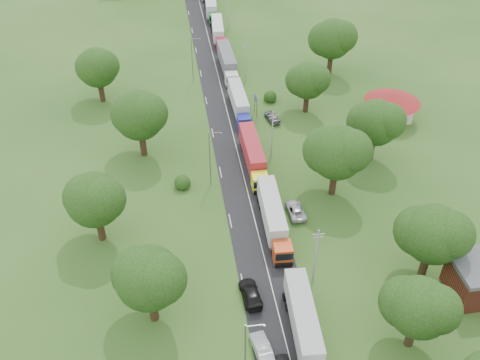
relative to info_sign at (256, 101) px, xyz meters
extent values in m
plane|color=#244717|center=(-5.20, -35.00, -3.00)|extent=(260.00, 260.00, 0.00)
cube|color=black|center=(-5.20, -15.00, -3.00)|extent=(8.00, 200.00, 0.04)
cylinder|color=slate|center=(0.00, -1.20, -1.00)|extent=(0.12, 0.12, 4.00)
cylinder|color=slate|center=(0.00, 1.20, -1.00)|extent=(0.12, 0.12, 4.00)
cube|color=#151C94|center=(0.00, 0.00, 0.60)|extent=(0.06, 3.00, 1.00)
cube|color=silver|center=(0.00, 0.00, 0.60)|extent=(0.07, 3.10, 0.06)
cylinder|color=gray|center=(0.30, -42.00, 1.50)|extent=(0.24, 0.24, 9.00)
cube|color=gray|center=(0.30, -42.00, 5.30)|extent=(1.60, 0.10, 0.10)
cube|color=gray|center=(0.30, -42.00, 4.80)|extent=(1.20, 0.10, 0.10)
cylinder|color=gray|center=(0.30, -14.00, 1.50)|extent=(0.24, 0.24, 9.00)
cube|color=gray|center=(0.30, -14.00, 5.30)|extent=(1.60, 0.10, 0.10)
cube|color=gray|center=(0.30, -14.00, 4.80)|extent=(1.20, 0.10, 0.10)
cylinder|color=gray|center=(0.30, 14.00, 1.50)|extent=(0.24, 0.24, 9.00)
cube|color=gray|center=(0.30, 14.00, 5.30)|extent=(1.60, 0.10, 0.10)
cube|color=gray|center=(0.30, 14.00, 4.80)|extent=(1.20, 0.10, 0.10)
cylinder|color=gray|center=(0.30, 42.00, 1.50)|extent=(0.24, 0.24, 9.00)
cylinder|color=slate|center=(-10.70, -55.00, 2.00)|extent=(0.16, 0.16, 10.00)
cube|color=slate|center=(-9.80, -55.00, 6.70)|extent=(1.80, 0.10, 0.10)
cube|color=slate|center=(-9.00, -55.00, 6.55)|extent=(0.50, 0.22, 0.15)
cylinder|color=slate|center=(-10.70, -20.00, 2.00)|extent=(0.16, 0.16, 10.00)
cube|color=slate|center=(-9.80, -20.00, 6.70)|extent=(1.80, 0.10, 0.10)
cube|color=slate|center=(-9.00, -20.00, 6.55)|extent=(0.50, 0.22, 0.15)
cylinder|color=slate|center=(-10.70, 15.00, 2.00)|extent=(0.16, 0.16, 10.00)
cube|color=slate|center=(-9.80, 15.00, 6.70)|extent=(1.80, 0.10, 0.10)
cube|color=slate|center=(-9.00, 15.00, 6.55)|extent=(0.50, 0.22, 0.15)
cylinder|color=#382616|center=(8.80, -53.00, -1.08)|extent=(1.04, 1.04, 3.85)
sphere|color=black|center=(8.80, -53.00, 3.60)|extent=(7.00, 7.00, 7.00)
sphere|color=black|center=(10.05, -54.00, 4.35)|extent=(5.50, 5.50, 5.50)
sphere|color=black|center=(7.80, -51.75, 3.10)|extent=(6.00, 6.00, 6.00)
cylinder|color=#382616|center=(14.80, -43.00, -0.90)|extent=(1.08, 1.08, 4.20)
sphere|color=black|center=(14.80, -43.00, 4.22)|extent=(7.70, 7.70, 7.70)
sphere|color=black|center=(16.18, -44.10, 5.05)|extent=(6.05, 6.05, 6.05)
sphere|color=black|center=(13.70, -41.63, 3.67)|extent=(6.60, 6.60, 6.60)
cylinder|color=#382616|center=(7.80, -25.00, -0.73)|extent=(1.12, 1.12, 4.55)
sphere|color=black|center=(7.80, -25.00, 4.85)|extent=(8.40, 8.40, 8.40)
sphere|color=black|center=(9.30, -26.20, 5.75)|extent=(6.60, 6.60, 6.60)
sphere|color=black|center=(6.60, -23.50, 4.25)|extent=(7.20, 7.20, 7.20)
cylinder|color=#382616|center=(16.80, -17.00, -0.90)|extent=(1.08, 1.08, 4.20)
sphere|color=black|center=(16.80, -17.00, 4.22)|extent=(7.70, 7.70, 7.70)
sphere|color=black|center=(18.18, -18.10, 5.05)|extent=(6.05, 6.05, 6.05)
sphere|color=black|center=(15.70, -15.63, 3.67)|extent=(6.60, 6.60, 6.60)
cylinder|color=#382616|center=(9.80, 0.00, -1.08)|extent=(1.04, 1.04, 3.85)
sphere|color=black|center=(9.80, 0.00, 3.60)|extent=(7.00, 7.00, 7.00)
sphere|color=black|center=(11.05, -1.00, 4.35)|extent=(5.50, 5.50, 5.50)
sphere|color=black|center=(8.80, 1.25, 3.10)|extent=(6.00, 6.00, 6.00)
cylinder|color=#382616|center=(18.80, 15.00, -0.73)|extent=(1.12, 1.12, 4.55)
sphere|color=black|center=(18.80, 15.00, 4.85)|extent=(8.40, 8.40, 8.40)
sphere|color=black|center=(20.30, 13.80, 5.75)|extent=(6.60, 6.60, 6.60)
sphere|color=black|center=(17.60, 16.50, 4.25)|extent=(7.20, 7.20, 7.20)
cylinder|color=#382616|center=(-20.20, -45.00, -0.90)|extent=(1.08, 1.08, 4.20)
sphere|color=black|center=(-20.20, -45.00, 4.22)|extent=(7.70, 7.70, 7.70)
sphere|color=black|center=(-18.82, -46.10, 5.05)|extent=(6.05, 6.05, 6.05)
sphere|color=black|center=(-21.30, -43.63, 3.67)|extent=(6.60, 6.60, 6.60)
cylinder|color=#382616|center=(-27.20, -30.00, -0.90)|extent=(1.08, 1.08, 4.20)
sphere|color=black|center=(-27.20, -30.00, 4.22)|extent=(7.70, 7.70, 7.70)
sphere|color=black|center=(-25.82, -31.10, 5.05)|extent=(6.05, 6.05, 6.05)
sphere|color=black|center=(-28.30, -28.63, 3.67)|extent=(6.60, 6.60, 6.60)
cylinder|color=#382616|center=(-21.20, -10.00, -0.73)|extent=(1.12, 1.12, 4.55)
sphere|color=black|center=(-21.20, -10.00, 4.85)|extent=(8.40, 8.40, 8.40)
sphere|color=black|center=(-19.70, -11.20, 5.75)|extent=(6.60, 6.60, 6.60)
sphere|color=black|center=(-22.40, -8.50, 4.25)|extent=(7.20, 7.20, 7.20)
cylinder|color=#382616|center=(-29.20, 10.00, -0.90)|extent=(1.08, 1.08, 4.20)
sphere|color=black|center=(-29.20, 10.00, 4.22)|extent=(7.70, 7.70, 7.70)
sphere|color=black|center=(-27.82, 8.90, 5.05)|extent=(6.05, 6.05, 6.05)
sphere|color=black|center=(-30.30, 11.37, 3.67)|extent=(6.60, 6.60, 6.60)
cube|color=beige|center=(24.80, -5.00, -1.00)|extent=(7.00, 5.00, 4.00)
cone|color=maroon|center=(24.80, -5.00, 1.90)|extent=(10.08, 10.08, 1.80)
cube|color=slate|center=(-3.01, -49.72, -2.22)|extent=(3.11, 12.06, 0.31)
cube|color=#A2A1A6|center=(-3.01, -49.41, -0.36)|extent=(3.34, 12.38, 3.11)
cylinder|color=black|center=(-3.01, -46.09, -2.48)|extent=(2.44, 1.04, 1.04)
cylinder|color=black|center=(-3.01, -44.53, -2.48)|extent=(2.44, 1.04, 1.04)
cube|color=#B03914|center=(-2.95, -37.96, -1.40)|extent=(2.57, 2.57, 2.59)
cube|color=black|center=(-2.95, -39.21, -1.04)|extent=(2.38, 0.11, 1.14)
cube|color=slate|center=(-2.95, -39.15, -2.43)|extent=(2.28, 0.33, 0.36)
cube|color=slate|center=(-2.95, -30.72, -2.23)|extent=(2.81, 11.97, 0.31)
cube|color=#B6B6B6|center=(-2.95, -30.41, -0.36)|extent=(3.03, 12.29, 3.10)
cylinder|color=black|center=(-2.95, -38.89, -2.48)|extent=(2.43, 1.03, 1.03)
cylinder|color=black|center=(-2.95, -37.03, -2.48)|extent=(2.43, 1.03, 1.03)
cylinder|color=black|center=(-2.95, -27.10, -2.48)|extent=(2.43, 1.03, 1.03)
cylinder|color=black|center=(-2.95, -25.55, -2.48)|extent=(2.43, 1.03, 1.03)
cube|color=yellow|center=(-3.22, -22.46, -1.39)|extent=(2.50, 2.50, 2.59)
cube|color=black|center=(-3.22, -23.72, -1.03)|extent=(2.39, 0.03, 1.14)
cube|color=slate|center=(-3.22, -23.66, -2.43)|extent=(2.28, 0.26, 0.36)
cube|color=slate|center=(-3.22, -15.21, -2.22)|extent=(2.45, 11.94, 0.31)
cube|color=maroon|center=(-3.22, -14.90, -0.36)|extent=(2.66, 12.25, 3.11)
cylinder|color=black|center=(-3.22, -23.40, -2.48)|extent=(2.44, 1.04, 1.04)
cylinder|color=black|center=(-3.22, -21.53, -2.48)|extent=(2.44, 1.04, 1.04)
cylinder|color=black|center=(-3.22, -11.58, -2.48)|extent=(2.44, 1.04, 1.04)
cylinder|color=black|center=(-3.22, -10.02, -2.48)|extent=(2.44, 1.04, 1.04)
cube|color=navy|center=(-2.96, -4.60, -1.47)|extent=(2.40, 2.40, 2.47)
cube|color=black|center=(-2.96, -5.80, -1.13)|extent=(2.27, 0.05, 1.08)
cube|color=slate|center=(-2.96, -5.74, -2.46)|extent=(2.17, 0.28, 0.35)
cube|color=slate|center=(-2.96, 2.30, -2.26)|extent=(2.41, 11.37, 0.30)
cube|color=#B2B2B7|center=(-2.96, 2.60, -0.49)|extent=(2.61, 11.67, 2.96)
cylinder|color=black|center=(-2.96, -5.49, -2.51)|extent=(2.32, 0.99, 0.99)
cylinder|color=black|center=(-2.96, -3.72, -2.51)|extent=(2.32, 0.99, 0.99)
cylinder|color=black|center=(-2.96, 5.75, -2.51)|extent=(2.32, 0.99, 0.99)
cylinder|color=black|center=(-2.96, 7.23, -2.51)|extent=(2.32, 0.99, 0.99)
cube|color=silver|center=(-2.93, 12.30, -1.36)|extent=(2.59, 2.59, 2.65)
cube|color=black|center=(-2.93, 11.01, -0.99)|extent=(2.44, 0.06, 1.17)
cube|color=slate|center=(-2.93, 11.08, -2.42)|extent=(2.34, 0.29, 0.37)
cube|color=slate|center=(-2.93, 19.73, -2.21)|extent=(2.63, 12.24, 0.32)
cube|color=#525459|center=(-2.93, 20.05, -0.30)|extent=(2.85, 12.56, 3.18)
cylinder|color=black|center=(-2.93, 11.34, -2.47)|extent=(2.49, 1.06, 1.06)
cylinder|color=black|center=(-2.93, 13.25, -2.47)|extent=(2.49, 1.06, 1.06)
cylinder|color=black|center=(-2.93, 23.44, -2.47)|extent=(2.49, 1.06, 1.06)
cylinder|color=black|center=(-2.93, 25.03, -2.47)|extent=(2.49, 1.06, 1.06)
cube|color=maroon|center=(-2.92, 30.06, -1.46)|extent=(2.54, 2.54, 2.48)
cube|color=black|center=(-2.92, 28.85, -1.11)|extent=(2.28, 0.18, 1.09)
cube|color=slate|center=(-2.92, 28.91, -2.46)|extent=(2.20, 0.40, 0.35)
cube|color=slate|center=(-2.92, 37.01, -2.26)|extent=(3.07, 11.56, 0.30)
cube|color=silver|center=(-2.92, 37.31, -0.47)|extent=(3.29, 11.87, 2.98)
cylinder|color=black|center=(-2.92, 29.16, -2.51)|extent=(2.34, 0.99, 0.99)
cylinder|color=black|center=(-2.92, 30.95, -2.51)|extent=(2.34, 0.99, 0.99)
cylinder|color=black|center=(-2.92, 40.49, -2.51)|extent=(2.34, 0.99, 0.99)
cylinder|color=black|center=(-2.92, 41.98, -2.51)|extent=(2.34, 0.99, 0.99)
cube|color=#225B2B|center=(-2.90, 45.69, -1.36)|extent=(2.71, 2.71, 2.65)
cube|color=black|center=(-2.90, 44.41, -0.99)|extent=(2.43, 0.18, 1.17)
cube|color=slate|center=(-2.90, 44.48, -2.42)|extent=(2.34, 0.40, 0.37)
cube|color=slate|center=(-2.90, 53.11, -2.21)|extent=(3.23, 12.32, 0.32)
cube|color=#BBBCC0|center=(-2.90, 53.43, -0.30)|extent=(3.47, 12.65, 3.18)
cylinder|color=black|center=(-2.90, 44.74, -2.47)|extent=(2.49, 1.06, 1.06)
cylinder|color=black|center=(-2.90, 46.65, -2.47)|extent=(2.49, 1.06, 1.06)
cylinder|color=black|center=(-2.90, 56.82, -2.47)|extent=(2.49, 1.06, 1.06)
cylinder|color=black|center=(-2.90, 58.41, -2.47)|extent=(2.49, 1.06, 1.06)
cube|color=slate|center=(-3.13, 62.13, -2.45)|extent=(2.19, 0.26, 0.35)
cylinder|color=black|center=(-3.13, 62.38, -2.50)|extent=(2.34, 1.00, 1.00)
imported|color=#AFB1B7|center=(-8.20, -51.73, -2.19)|extent=(2.35, 5.12, 1.63)
imported|color=black|center=(-8.20, -43.59, -2.21)|extent=(2.70, 5.63, 1.58)
imported|color=#B4B4B4|center=(1.06, -28.86, -2.29)|extent=(2.50, 5.20, 1.43)
imported|color=#585B5F|center=(2.80, -2.33, -2.20)|extent=(2.68, 4.94, 1.59)
camera|label=1|loc=(-16.00, -86.87, 50.16)|focal=40.00mm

